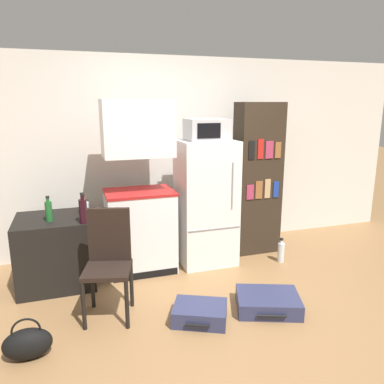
% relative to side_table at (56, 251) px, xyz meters
% --- Properties ---
extents(ground_plane, '(24.00, 24.00, 0.00)m').
position_rel_side_table_xyz_m(ground_plane, '(1.42, -1.26, -0.37)').
color(ground_plane, olive).
extents(wall_back, '(6.40, 0.10, 2.46)m').
position_rel_side_table_xyz_m(wall_back, '(1.62, 0.74, 0.86)').
color(wall_back, silver).
rests_on(wall_back, ground_plane).
extents(side_table, '(0.76, 0.69, 0.73)m').
position_rel_side_table_xyz_m(side_table, '(0.00, 0.00, 0.00)').
color(side_table, black).
rests_on(side_table, ground_plane).
extents(kitchen_hutch, '(0.76, 0.55, 1.93)m').
position_rel_side_table_xyz_m(kitchen_hutch, '(0.92, 0.08, 0.51)').
color(kitchen_hutch, white).
rests_on(kitchen_hutch, ground_plane).
extents(refrigerator, '(0.65, 0.59, 1.47)m').
position_rel_side_table_xyz_m(refrigerator, '(1.71, 0.06, 0.37)').
color(refrigerator, white).
rests_on(refrigerator, ground_plane).
extents(microwave, '(0.46, 0.38, 0.24)m').
position_rel_side_table_xyz_m(microwave, '(1.71, 0.06, 1.23)').
color(microwave, '#B7B7BC').
rests_on(microwave, refrigerator).
extents(bookshelf, '(0.56, 0.32, 1.90)m').
position_rel_side_table_xyz_m(bookshelf, '(2.45, 0.19, 0.58)').
color(bookshelf, '#2D2319').
rests_on(bookshelf, ground_plane).
extents(bottle_wine_dark, '(0.08, 0.08, 0.31)m').
position_rel_side_table_xyz_m(bottle_wine_dark, '(0.30, -0.28, 0.50)').
color(bottle_wine_dark, black).
rests_on(bottle_wine_dark, side_table).
extents(bottle_green_tall, '(0.07, 0.07, 0.26)m').
position_rel_side_table_xyz_m(bottle_green_tall, '(-0.03, -0.11, 0.48)').
color(bottle_green_tall, '#1E6028').
rests_on(bottle_green_tall, side_table).
extents(bottle_clear_short, '(0.07, 0.07, 0.19)m').
position_rel_side_table_xyz_m(bottle_clear_short, '(0.33, -0.03, 0.44)').
color(bottle_clear_short, silver).
rests_on(bottle_clear_short, side_table).
extents(bottle_amber_beer, '(0.07, 0.07, 0.21)m').
position_rel_side_table_xyz_m(bottle_amber_beer, '(0.31, 0.06, 0.46)').
color(bottle_amber_beer, brown).
rests_on(bottle_amber_beer, side_table).
extents(chair, '(0.49, 0.49, 0.97)m').
position_rel_side_table_xyz_m(chair, '(0.48, -0.75, 0.20)').
color(chair, black).
rests_on(chair, ground_plane).
extents(suitcase_large_flat, '(0.69, 0.61, 0.15)m').
position_rel_side_table_xyz_m(suitcase_large_flat, '(1.88, -1.17, -0.29)').
color(suitcase_large_flat, navy).
rests_on(suitcase_large_flat, ground_plane).
extents(suitcase_small_flat, '(0.57, 0.51, 0.15)m').
position_rel_side_table_xyz_m(suitcase_small_flat, '(1.21, -1.15, -0.29)').
color(suitcase_small_flat, navy).
rests_on(suitcase_small_flat, ground_plane).
extents(handbag, '(0.36, 0.20, 0.33)m').
position_rel_side_table_xyz_m(handbag, '(-0.19, -1.22, -0.24)').
color(handbag, black).
rests_on(handbag, ground_plane).
extents(water_bottle_front, '(0.08, 0.08, 0.30)m').
position_rel_side_table_xyz_m(water_bottle_front, '(2.57, -0.25, -0.24)').
color(water_bottle_front, silver).
rests_on(water_bottle_front, ground_plane).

